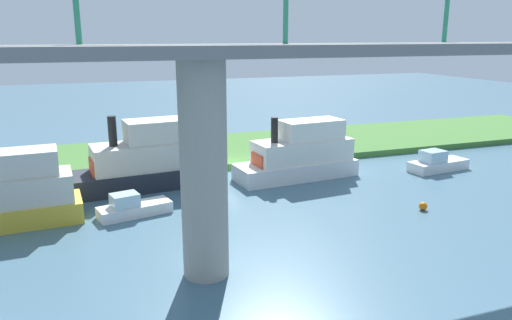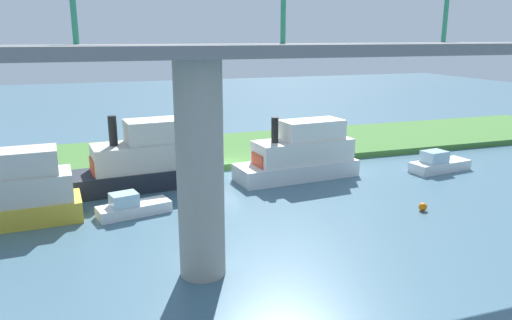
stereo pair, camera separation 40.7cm
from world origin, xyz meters
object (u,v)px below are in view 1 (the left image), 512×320
Objects in this scene: bridge_pylon at (204,171)px; mooring_post at (160,158)px; houseboat_blue at (300,155)px; marker_buoy at (423,206)px; motorboat_white at (150,160)px; person_on_bank at (218,150)px; skiff_small at (0,197)px; pontoon_yellow at (132,207)px; riverboat_paddlewheel at (437,163)px.

bridge_pylon reaches higher than mooring_post.
bridge_pylon is 16.47m from houseboat_blue.
bridge_pylon is at bearing 13.72° from marker_buoy.
marker_buoy is (-13.52, 14.35, -0.72)m from mooring_post.
person_on_bank is at bearing -145.27° from motorboat_white.
bridge_pylon is 19.24m from person_on_bank.
houseboat_blue reaches higher than marker_buoy.
motorboat_white is at bearing -7.52° from houseboat_blue.
bridge_pylon reaches higher than motorboat_white.
bridge_pylon is at bearing 134.70° from skiff_small.
mooring_post is at bearing 2.90° from person_on_bank.
pontoon_yellow is at bearing 173.44° from skiff_small.
houseboat_blue is (-10.29, -12.51, -2.98)m from bridge_pylon.
houseboat_blue is (-4.75, 5.58, 0.52)m from person_on_bank.
marker_buoy is at bearing -166.28° from bridge_pylon.
person_on_bank is at bearing -49.60° from houseboat_blue.
skiff_small is at bearing -13.87° from marker_buoy.
houseboat_blue is 11.09m from riverboat_paddlewheel.
skiff_small reaches higher than riverboat_paddlewheel.
person_on_bank is 0.14× the size of motorboat_white.
bridge_pylon reaches higher than riverboat_paddlewheel.
bridge_pylon is 9.96× the size of mooring_post.
skiff_small is (9.21, -9.31, -3.00)m from bridge_pylon.
mooring_post is at bearing -46.71° from marker_buoy.
mooring_post is 0.10× the size of houseboat_blue.
bridge_pylon is 1.03× the size of skiff_small.
mooring_post is at bearing -139.56° from skiff_small.
person_on_bank is 0.31× the size of pontoon_yellow.
mooring_post is 19.73m from marker_buoy.
marker_buoy is (6.83, 7.10, -0.34)m from riverboat_paddlewheel.
person_on_bank is at bearing -149.26° from skiff_small.
bridge_pylon is 2.12× the size of pontoon_yellow.
motorboat_white is at bearing -35.20° from marker_buoy.
houseboat_blue is at bearing -9.95° from riverboat_paddlewheel.
bridge_pylon is 15.40m from marker_buoy.
riverboat_paddlewheel is 0.50× the size of motorboat_white.
person_on_bank is at bearing -177.10° from mooring_post.
marker_buoy is at bearing 144.80° from motorboat_white.
mooring_post is at bearing -29.37° from houseboat_blue.
marker_buoy is (-16.61, 5.02, -0.25)m from pontoon_yellow.
houseboat_blue reaches higher than pontoon_yellow.
marker_buoy is (-23.54, 5.81, -1.45)m from skiff_small.
houseboat_blue is 9.98m from marker_buoy.
person_on_bank is (-5.54, -18.09, -3.50)m from bridge_pylon.
riverboat_paddlewheel is 0.56× the size of skiff_small.
skiff_small is at bearing 2.43° from riverboat_paddlewheel.
skiff_small is 2.06× the size of pontoon_yellow.
riverboat_paddlewheel is 1.15× the size of pontoon_yellow.
marker_buoy is (-4.03, 9.01, -1.47)m from houseboat_blue.
houseboat_blue is at bearing -170.70° from skiff_small.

